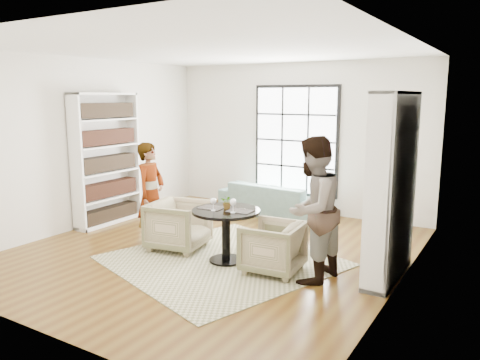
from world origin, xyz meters
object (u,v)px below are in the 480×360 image
Objects in this scene: wine_glass_left at (213,201)px; flower_centerpiece at (227,202)px; armchair_left at (179,225)px; wine_glass_right at (233,203)px; pedestal_table at (226,224)px; sofa at (274,199)px; person_left at (151,194)px; armchair_right at (273,247)px; person_right at (312,210)px.

flower_centerpiece reaches higher than wine_glass_left.
armchair_left is 4.18× the size of flower_centerpiece.
pedestal_table is at bearing 151.83° from wine_glass_right.
wine_glass_left is 0.22m from flower_centerpiece.
flower_centerpiece reaches higher than sofa.
armchair_left is 4.18× the size of wine_glass_right.
wine_glass_left is at bearing 105.96° from sofa.
armchair_right is at bearing -102.03° from person_left.
sofa is 3.03m from wine_glass_left.
flower_centerpiece is at bearing 108.98° from sofa.
wine_glass_left is 0.92× the size of wine_glass_right.
flower_centerpiece reaches higher than armchair_left.
armchair_right is 1.03m from wine_glass_left.
person_right reaches higher than person_left.
pedestal_table is 0.77m from armchair_right.
wine_glass_right reaches higher than wine_glass_left.
armchair_right is at bearing -82.76° from person_right.
person_right is (0.55, 0.00, 0.58)m from armchair_right.
person_right is (2.78, -0.11, 0.12)m from person_left.
person_right is at bearing -101.49° from person_left.
person_right is at bearing -1.99° from flower_centerpiece.
sofa is 10.94× the size of wine_glass_right.
armchair_right is at bearing -103.49° from armchair_left.
armchair_right is at bearing 9.19° from wine_glass_left.
person_left is at bearing 177.68° from flower_centerpiece.
armchair_right is at bearing 9.71° from wine_glass_right.
sofa is at bearing -26.35° from person_left.
person_left is (-0.55, 0.00, 0.44)m from armchair_left.
wine_glass_left is at bearing -109.48° from person_left.
armchair_right is 0.80m from person_right.
flower_centerpiece reaches higher than armchair_right.
pedestal_table reaches higher than sofa.
wine_glass_left is (-1.41, -0.14, -0.03)m from person_right.
person_right is at bearing 85.14° from armchair_right.
armchair_left is 1.68m from armchair_right.
person_right reaches higher than wine_glass_right.
pedestal_table is 0.59× the size of person_left.
person_left is (-1.49, 0.11, 0.26)m from pedestal_table.
flower_centerpiece is (-1.30, 0.05, -0.06)m from person_right.
sofa is at bearing -137.54° from person_right.
wine_glass_right is (-1.11, -0.10, -0.02)m from person_right.
pedestal_table is 0.96m from armchair_left.
wine_glass_right and flower_centerpiece have the same top height.
pedestal_table is 4.83× the size of flower_centerpiece.
pedestal_table is at bearing -106.39° from armchair_left.
armchair_right is 0.41× the size of person_right.
wine_glass_right is at bearing 8.22° from wine_glass_left.
wine_glass_left is at bearing -171.78° from wine_glass_right.
pedestal_table is at bearing 48.83° from wine_glass_left.
person_right reaches higher than wine_glass_left.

